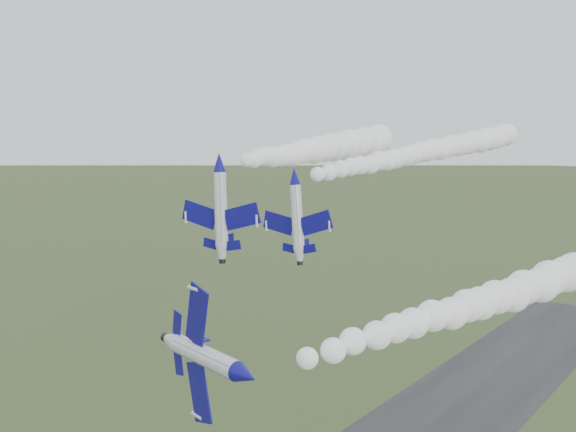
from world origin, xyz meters
TOP-DOWN VIEW (x-y plane):
  - jet_lead at (14.71, -5.02)m, footprint 6.13×13.76m
  - smoke_trail_jet_lead at (25.68, 35.16)m, footprint 22.94×75.48m
  - jet_pair_left at (-9.92, 17.93)m, footprint 11.63×13.77m
  - smoke_trail_jet_pair_left at (-15.92, 50.03)m, footprint 14.50×59.20m
  - jet_pair_right at (0.97, 18.87)m, footprint 9.31×11.18m
  - smoke_trail_jet_pair_right at (-0.05, 58.31)m, footprint 8.50×73.54m

SIDE VIEW (x-z plane):
  - jet_lead at x=14.71m, z-range 27.56..39.03m
  - smoke_trail_jet_lead at x=25.68m, z-range 32.29..37.68m
  - jet_pair_right at x=0.97m, z-range 44.83..47.62m
  - jet_pair_left at x=-9.92m, z-range 45.84..49.24m
  - smoke_trail_jet_pair_right at x=-0.05m, z-range 46.18..50.64m
  - smoke_trail_jet_pair_left at x=-15.92m, z-range 45.51..51.47m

